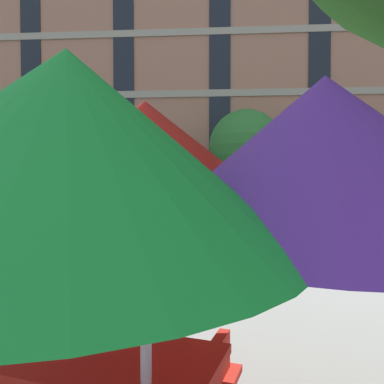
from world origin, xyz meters
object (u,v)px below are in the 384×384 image
(sedan_red, at_px, (350,204))
(street_tree_left, at_px, (0,131))
(pickup_gray, at_px, (141,201))
(street_tree_middle, at_px, (248,148))
(patio_umbrella, at_px, (145,165))

(sedan_red, xyz_separation_m, street_tree_left, (-15.84, 3.45, 3.36))
(pickup_gray, height_order, street_tree_middle, street_tree_middle)
(sedan_red, distance_m, patio_umbrella, 13.81)
(street_tree_left, bearing_deg, pickup_gray, -23.82)
(pickup_gray, distance_m, street_tree_left, 9.14)
(street_tree_left, relative_size, street_tree_middle, 1.18)
(street_tree_left, distance_m, patio_umbrella, 19.41)
(pickup_gray, height_order, patio_umbrella, patio_umbrella)
(street_tree_middle, distance_m, patio_umbrella, 16.22)
(street_tree_middle, xyz_separation_m, patio_umbrella, (-1.76, -16.06, -1.44))
(pickup_gray, relative_size, street_tree_left, 0.84)
(pickup_gray, height_order, street_tree_left, street_tree_left)
(sedan_red, relative_size, street_tree_middle, 0.85)
(pickup_gray, xyz_separation_m, street_tree_left, (-7.81, 3.45, 3.29))
(pickup_gray, relative_size, patio_umbrella, 1.58)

